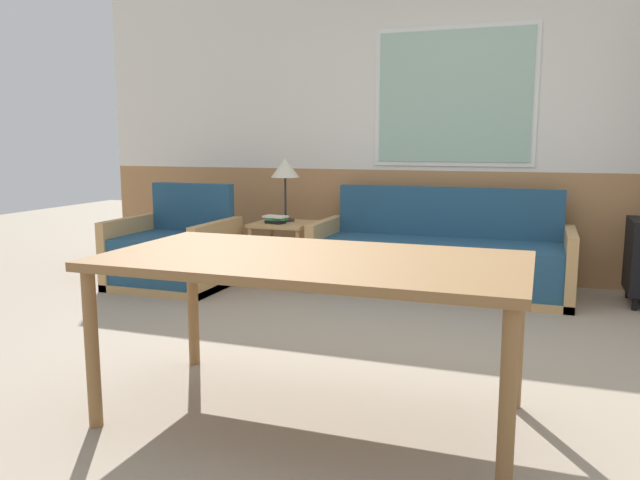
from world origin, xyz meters
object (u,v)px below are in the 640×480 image
object	(u,v)px
armchair	(174,255)
dining_table	(312,271)
couch	(440,261)
side_table	(284,232)
table_lamp	(285,170)

from	to	relation	value
armchair	dining_table	xyz separation A→B (m)	(2.04, -2.06, 0.41)
couch	dining_table	world-z (taller)	couch
side_table	table_lamp	bearing A→B (deg)	101.32
table_lamp	armchair	bearing A→B (deg)	-142.26
table_lamp	dining_table	world-z (taller)	table_lamp
couch	table_lamp	distance (m)	1.59
couch	side_table	world-z (taller)	couch
armchair	side_table	xyz separation A→B (m)	(0.81, 0.52, 0.17)
side_table	dining_table	bearing A→B (deg)	-64.49
couch	table_lamp	bearing A→B (deg)	178.22
armchair	dining_table	distance (m)	2.93
table_lamp	dining_table	distance (m)	2.96
couch	dining_table	xyz separation A→B (m)	(-0.16, -2.63, 0.42)
table_lamp	dining_table	size ratio (longest dim) A/B	0.31
couch	table_lamp	xyz separation A→B (m)	(-1.41, 0.04, 0.73)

